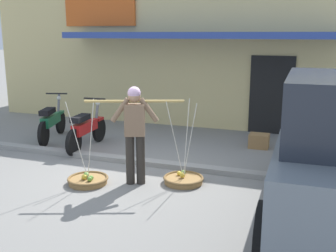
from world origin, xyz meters
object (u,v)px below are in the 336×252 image
Objects in this scene: fruit_vendor at (135,129)px; motorcycle_second_in_row at (86,129)px; fruit_basket_left_side at (88,180)px; fruit_basket_right_side at (183,179)px; wooden_crate at (259,141)px; motorcycle_nearest_shop at (52,122)px.

fruit_vendor is 2.58m from motorcycle_second_in_row.
fruit_basket_left_side and fruit_basket_right_side have the same top height.
motorcycle_second_in_row reaches higher than wooden_crate.
motorcycle_second_in_row is (-2.72, 1.31, 0.38)m from fruit_basket_right_side.
fruit_vendor is 3.77m from motorcycle_nearest_shop.
motorcycle_nearest_shop is (-3.93, 1.70, 0.38)m from fruit_basket_right_side.
motorcycle_nearest_shop is 4.97m from wooden_crate.
fruit_basket_right_side is at bearing 21.15° from fruit_basket_left_side.
motorcycle_nearest_shop is at bearing 161.80° from motorcycle_second_in_row.
fruit_basket_left_side is at bearing -58.40° from motorcycle_second_in_row.
fruit_basket_left_side is 3.30× the size of wooden_crate.
fruit_vendor is 0.93× the size of motorcycle_second_in_row.
fruit_basket_left_side is at bearing -126.78° from wooden_crate.
fruit_basket_left_side is 4.14m from wooden_crate.
motorcycle_nearest_shop is 1.27m from motorcycle_second_in_row.
fruit_basket_left_side is 3.33m from motorcycle_nearest_shop.
motorcycle_second_in_row is (-1.95, 1.61, -0.52)m from fruit_vendor.
fruit_basket_right_side reaches higher than wooden_crate.
wooden_crate is (3.65, 1.41, -0.29)m from motorcycle_second_in_row.
fruit_basket_left_side is 2.27m from motorcycle_second_in_row.
fruit_basket_right_side is (0.77, 0.30, -0.91)m from fruit_vendor.
fruit_basket_right_side is 0.82× the size of motorcycle_nearest_shop.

